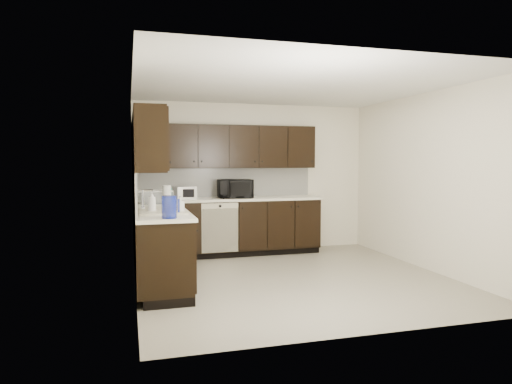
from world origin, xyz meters
TOP-DOWN VIEW (x-y plane):
  - floor at (0.00, 0.00)m, footprint 4.00×4.00m
  - ceiling at (0.00, 0.00)m, footprint 4.00×4.00m
  - wall_back at (0.00, 2.00)m, footprint 4.00×0.02m
  - wall_left at (-2.00, 0.00)m, footprint 0.02×4.00m
  - wall_right at (2.00, 0.00)m, footprint 0.02×4.00m
  - wall_front at (0.00, -2.00)m, footprint 4.00×0.02m
  - lower_cabinets at (-1.01, 1.11)m, footprint 3.00×2.80m
  - countertop at (-1.01, 1.11)m, footprint 3.03×2.83m
  - backsplash at (-1.22, 1.32)m, footprint 3.00×2.80m
  - upper_cabinets at (-1.10, 1.20)m, footprint 3.00×2.80m
  - dishwasher at (-0.70, 1.41)m, footprint 0.58×0.04m
  - sink at (-1.68, -0.01)m, footprint 0.54×0.82m
  - microwave at (-0.40, 1.65)m, footprint 0.55×0.38m
  - soap_bottle_a at (-1.48, -0.13)m, footprint 0.10×0.10m
  - soap_bottle_b at (-1.80, -0.08)m, footprint 0.12×0.12m
  - toaster_oven at (-1.20, 1.67)m, footprint 0.35×0.29m
  - storage_bin at (-1.70, 1.06)m, footprint 0.51×0.41m
  - blue_pitcher at (-1.65, -0.70)m, footprint 0.18×0.18m
  - teal_tumbler at (-1.48, 1.35)m, footprint 0.11×0.11m
  - paper_towel_roll at (-1.55, 0.88)m, footprint 0.12×0.12m

SIDE VIEW (x-z plane):
  - floor at x=0.00m, z-range 0.00..0.00m
  - lower_cabinets at x=-1.01m, z-range -0.04..0.86m
  - dishwasher at x=-0.70m, z-range 0.16..0.94m
  - sink at x=-1.68m, z-range 0.67..1.09m
  - countertop at x=-1.01m, z-range 0.90..0.94m
  - storage_bin at x=-1.70m, z-range 0.94..1.12m
  - teal_tumbler at x=-1.48m, z-range 0.94..1.13m
  - soap_bottle_a at x=-1.48m, z-range 0.94..1.13m
  - toaster_oven at x=-1.20m, z-range 0.94..1.14m
  - blue_pitcher at x=-1.65m, z-range 0.94..1.18m
  - soap_bottle_b at x=-1.80m, z-range 0.94..1.19m
  - paper_towel_roll at x=-1.55m, z-range 0.94..1.20m
  - microwave at x=-0.40m, z-range 0.94..1.24m
  - backsplash at x=-1.22m, z-range 0.94..1.42m
  - wall_back at x=0.00m, z-range 0.00..2.50m
  - wall_left at x=-2.00m, z-range 0.00..2.50m
  - wall_right at x=2.00m, z-range 0.00..2.50m
  - wall_front at x=0.00m, z-range 0.00..2.50m
  - upper_cabinets at x=-1.10m, z-range 1.42..2.12m
  - ceiling at x=0.00m, z-range 2.50..2.50m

